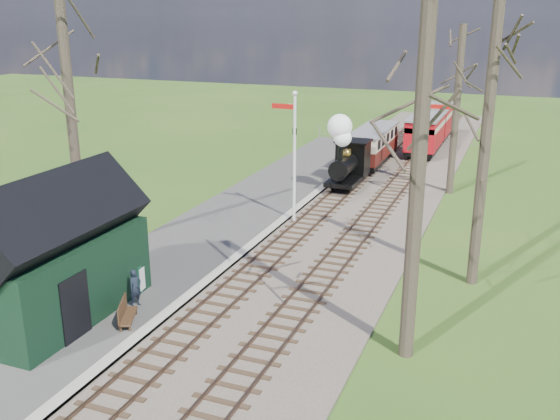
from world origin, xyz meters
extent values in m
ellipsoid|color=#385B23|center=(-25.00, 60.00, -14.76)|extent=(57.60, 36.00, 16.20)
ellipsoid|color=#385B23|center=(10.00, 65.00, -18.04)|extent=(70.40, 44.00, 19.80)
ellipsoid|color=#385B23|center=(-8.00, 70.00, -16.40)|extent=(64.00, 40.00, 18.00)
cube|color=brown|center=(1.30, 22.00, 0.05)|extent=(8.00, 60.00, 0.10)
cube|color=brown|center=(-0.50, 22.00, 0.14)|extent=(0.07, 60.00, 0.12)
cube|color=brown|center=(0.50, 22.00, 0.14)|extent=(0.07, 60.00, 0.12)
cube|color=#38281C|center=(0.00, 22.00, 0.10)|extent=(1.60, 60.00, 0.09)
cube|color=brown|center=(2.10, 22.00, 0.14)|extent=(0.07, 60.00, 0.12)
cube|color=brown|center=(3.10, 22.00, 0.14)|extent=(0.07, 60.00, 0.12)
cube|color=#38281C|center=(2.60, 22.00, 0.10)|extent=(1.60, 60.00, 0.09)
cube|color=#474442|center=(-3.50, 14.00, 0.10)|extent=(5.00, 44.00, 0.20)
cube|color=#B2AD9E|center=(-1.20, 14.00, 0.10)|extent=(0.40, 44.00, 0.21)
cube|color=black|center=(-4.30, 4.00, 1.50)|extent=(3.00, 6.00, 2.60)
cube|color=black|center=(-4.30, 4.00, 3.35)|extent=(3.25, 6.30, 3.25)
cube|color=black|center=(-2.78, 3.00, 1.20)|extent=(0.06, 1.20, 2.00)
cylinder|color=silver|center=(-0.70, 16.00, 3.00)|extent=(0.14, 0.14, 6.00)
sphere|color=silver|center=(-0.70, 16.00, 6.10)|extent=(0.24, 0.24, 0.24)
cube|color=#B7140F|center=(-1.25, 16.00, 5.50)|extent=(1.10, 0.08, 0.22)
cube|color=black|center=(-0.70, 16.00, 4.40)|extent=(0.18, 0.06, 0.30)
cylinder|color=silver|center=(4.30, 22.00, 2.75)|extent=(0.14, 0.14, 5.50)
sphere|color=silver|center=(4.30, 22.00, 5.60)|extent=(0.24, 0.24, 0.24)
cube|color=#B7140F|center=(4.85, 22.00, 5.00)|extent=(1.10, 0.08, 0.22)
cube|color=black|center=(4.30, 22.00, 3.90)|extent=(0.18, 0.06, 0.30)
cylinder|color=#382D23|center=(-7.30, 9.00, 5.50)|extent=(0.41, 0.41, 11.00)
cylinder|color=#382D23|center=(6.50, 6.00, 6.00)|extent=(0.42, 0.42, 12.00)
cylinder|color=#382D23|center=(7.80, 12.00, 5.00)|extent=(0.40, 0.40, 10.00)
cylinder|color=#382D23|center=(5.50, 24.00, 4.50)|extent=(0.39, 0.39, 9.00)
cube|color=slate|center=(0.30, 36.00, 0.75)|extent=(12.60, 0.02, 0.01)
cube|color=slate|center=(0.30, 36.00, 0.45)|extent=(12.60, 0.02, 0.02)
cylinder|color=slate|center=(0.30, 36.00, 0.50)|extent=(0.08, 0.08, 1.00)
cube|color=black|center=(0.00, 22.68, 0.63)|extent=(1.61, 3.78, 0.24)
cylinder|color=black|center=(0.00, 22.12, 1.48)|extent=(1.04, 2.46, 1.04)
cube|color=black|center=(0.00, 23.82, 1.57)|extent=(1.70, 1.51, 1.89)
cylinder|color=black|center=(0.00, 21.17, 2.33)|extent=(0.26, 0.26, 0.76)
sphere|color=gold|center=(0.00, 22.40, 2.14)|extent=(0.49, 0.49, 0.49)
sphere|color=white|center=(0.10, 21.17, 3.22)|extent=(0.94, 0.94, 0.94)
sphere|color=white|center=(-0.10, 21.27, 3.79)|extent=(1.32, 1.32, 1.32)
cylinder|color=black|center=(-0.50, 21.55, 0.50)|extent=(0.09, 0.60, 0.60)
cylinder|color=black|center=(0.50, 21.55, 0.50)|extent=(0.09, 0.60, 0.60)
cube|color=black|center=(0.00, 28.68, 0.53)|extent=(1.80, 6.61, 0.28)
cube|color=#521812|center=(0.00, 28.68, 1.10)|extent=(1.89, 6.61, 0.85)
cube|color=beige|center=(0.00, 28.68, 1.95)|extent=(1.89, 6.61, 0.85)
cube|color=slate|center=(0.00, 28.68, 2.42)|extent=(1.98, 6.80, 0.11)
cube|color=black|center=(2.60, 33.09, 0.55)|extent=(1.91, 5.02, 0.30)
cube|color=#A00D14|center=(2.60, 33.09, 1.15)|extent=(2.01, 5.02, 0.90)
cube|color=beige|center=(2.60, 33.09, 2.06)|extent=(2.01, 5.02, 0.90)
cube|color=slate|center=(2.60, 33.09, 2.56)|extent=(2.11, 5.23, 0.12)
cube|color=black|center=(2.60, 38.59, 0.55)|extent=(1.91, 5.02, 0.30)
cube|color=#A00D14|center=(2.60, 38.59, 1.15)|extent=(2.01, 5.02, 0.90)
cube|color=beige|center=(2.60, 38.59, 2.06)|extent=(2.01, 5.02, 0.90)
cube|color=slate|center=(2.60, 38.59, 2.56)|extent=(2.11, 5.23, 0.12)
cube|color=#0D3F2B|center=(-2.85, 6.56, 0.70)|extent=(0.16, 0.68, 0.99)
cube|color=silver|center=(-2.80, 6.57, 0.70)|extent=(0.10, 0.59, 0.81)
cube|color=#452C18|center=(-1.94, 4.36, 0.41)|extent=(0.88, 1.34, 0.06)
cube|color=#452C18|center=(-2.09, 4.30, 0.67)|extent=(0.59, 1.21, 0.56)
cube|color=#452C18|center=(-1.80, 3.80, 0.29)|extent=(0.06, 0.06, 0.19)
cube|color=#452C18|center=(-2.08, 4.93, 0.29)|extent=(0.06, 0.06, 0.19)
imported|color=#19202E|center=(-2.38, 5.45, 0.85)|extent=(0.41, 0.53, 1.29)
camera|label=1|loc=(9.02, -10.30, 9.54)|focal=40.00mm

